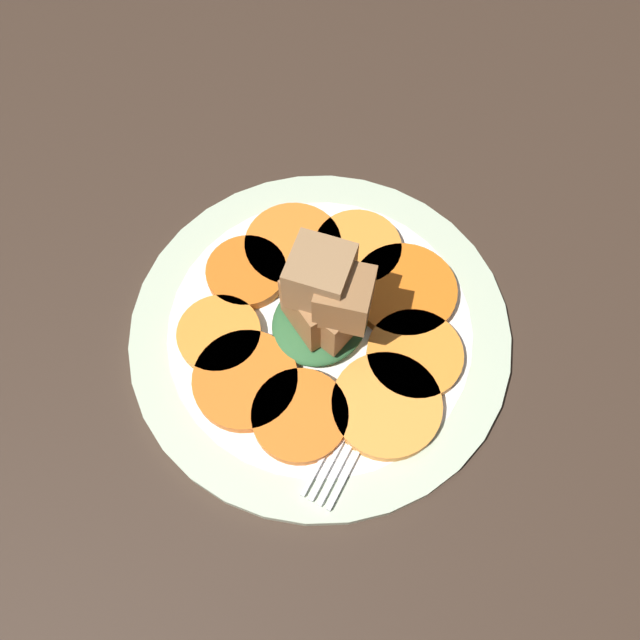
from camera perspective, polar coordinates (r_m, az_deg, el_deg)
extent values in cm
cube|color=#38281E|center=(50.27, 0.00, -1.56)|extent=(120.00, 120.00, 2.00)
cylinder|color=beige|center=(48.92, 0.00, -0.83)|extent=(29.62, 29.62, 1.00)
cylinder|color=white|center=(48.87, 0.00, -0.80)|extent=(23.70, 23.70, 1.00)
cylinder|color=orange|center=(45.20, -1.84, -8.74)|extent=(6.99, 6.99, 0.99)
cylinder|color=orange|center=(45.67, 6.09, -7.76)|extent=(8.01, 8.01, 0.99)
cylinder|color=orange|center=(47.36, 8.64, -3.16)|extent=(7.23, 7.23, 0.99)
cylinder|color=orange|center=(49.69, 7.70, 2.68)|extent=(8.28, 8.28, 0.99)
cylinder|color=orange|center=(51.35, 3.46, 6.54)|extent=(7.13, 7.13, 0.99)
cylinder|color=orange|center=(51.48, -2.47, 6.84)|extent=(7.91, 7.91, 0.99)
cylinder|color=orange|center=(50.51, -6.54, 4.57)|extent=(6.46, 6.46, 0.99)
cylinder|color=orange|center=(48.13, -9.19, -1.31)|extent=(6.40, 6.40, 0.99)
cylinder|color=orange|center=(46.39, -6.83, -5.48)|extent=(7.78, 7.78, 0.99)
ellipsoid|color=#2D6033|center=(47.65, 0.00, -0.10)|extent=(7.84, 7.06, 1.61)
cube|color=olive|center=(44.76, 0.66, 0.36)|extent=(4.08, 4.08, 3.90)
cube|color=olive|center=(45.02, 0.00, 1.54)|extent=(5.47, 5.47, 4.29)
cube|color=#9E754C|center=(41.81, 0.16, 4.47)|extent=(5.11, 5.11, 4.02)
cube|color=olive|center=(41.70, 2.47, 2.41)|extent=(4.77, 4.77, 3.61)
cube|color=silver|center=(47.76, 7.01, -2.45)|extent=(12.94, 3.24, 0.40)
cube|color=silver|center=(45.27, 3.12, -9.90)|extent=(1.93, 2.54, 0.40)
cube|color=silver|center=(44.40, 2.32, -14.13)|extent=(5.08, 1.15, 0.40)
cube|color=silver|center=(44.44, 1.53, -13.74)|extent=(5.08, 1.15, 0.40)
cube|color=silver|center=(44.50, 0.75, -13.35)|extent=(5.08, 1.15, 0.40)
cube|color=silver|center=(44.57, -0.03, -12.96)|extent=(5.08, 1.15, 0.40)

